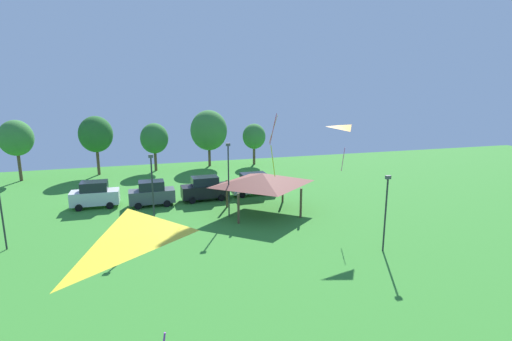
# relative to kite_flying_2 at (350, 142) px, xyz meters

# --- Properties ---
(kite_flying_2) EXTENTS (2.27, 1.82, 2.78)m
(kite_flying_2) POSITION_rel_kite_flying_2_xyz_m (0.00, 0.00, 0.00)
(kite_flying_2) COLOR orange
(kite_flying_3) EXTENTS (0.66, 1.75, 3.71)m
(kite_flying_3) POSITION_rel_kite_flying_2_xyz_m (-8.28, -5.95, 1.77)
(kite_flying_3) COLOR red
(kite_flying_9) EXTENTS (3.23, 4.00, 5.14)m
(kite_flying_9) POSITION_rel_kite_flying_2_xyz_m (-14.37, -18.60, -0.24)
(kite_flying_9) COLOR yellow
(parked_car_leftmost) EXTENTS (4.33, 2.07, 2.47)m
(parked_car_leftmost) POSITION_rel_kite_flying_2_xyz_m (-20.17, 10.90, -5.72)
(parked_car_leftmost) COLOR silver
(parked_car_leftmost) RESTS_ON ground
(parked_car_second_from_left) EXTENTS (4.25, 2.02, 2.40)m
(parked_car_second_from_left) POSITION_rel_kite_flying_2_xyz_m (-15.04, 9.96, -5.75)
(parked_car_second_from_left) COLOR #4C5156
(parked_car_second_from_left) RESTS_ON ground
(parked_car_third_from_left) EXTENTS (4.70, 2.10, 2.38)m
(parked_car_third_from_left) POSITION_rel_kite_flying_2_xyz_m (-9.91, 10.38, -5.75)
(parked_car_third_from_left) COLOR black
(parked_car_third_from_left) RESTS_ON ground
(parked_car_rightmost_in_row) EXTENTS (4.71, 2.05, 2.28)m
(parked_car_rightmost_in_row) POSITION_rel_kite_flying_2_xyz_m (-4.78, 10.97, -5.80)
(parked_car_rightmost_in_row) COLOR silver
(parked_car_rightmost_in_row) RESTS_ON ground
(park_pavilion) EXTENTS (7.16, 6.01, 3.60)m
(park_pavilion) POSITION_rel_kite_flying_2_xyz_m (-5.52, 5.24, -3.84)
(park_pavilion) COLOR brown
(park_pavilion) RESTS_ON ground
(light_post_0) EXTENTS (0.36, 0.20, 6.47)m
(light_post_0) POSITION_rel_kite_flying_2_xyz_m (-8.68, 4.83, -3.29)
(light_post_0) COLOR #2D2D33
(light_post_0) RESTS_ON ground
(light_post_1) EXTENTS (0.36, 0.20, 5.40)m
(light_post_1) POSITION_rel_kite_flying_2_xyz_m (0.10, -5.21, -3.84)
(light_post_1) COLOR #2D2D33
(light_post_1) RESTS_ON ground
(light_post_2) EXTENTS (0.36, 0.20, 6.14)m
(light_post_2) POSITION_rel_kite_flying_2_xyz_m (-15.05, 2.94, -3.46)
(light_post_2) COLOR #2D2D33
(light_post_2) RESTS_ON ground
(treeline_tree_0) EXTENTS (3.80, 3.80, 7.21)m
(treeline_tree_0) POSITION_rel_kite_flying_2_xyz_m (-29.74, 24.24, -1.83)
(treeline_tree_0) COLOR brown
(treeline_tree_0) RESTS_ON ground
(treeline_tree_1) EXTENTS (4.09, 4.09, 7.39)m
(treeline_tree_1) POSITION_rel_kite_flying_2_xyz_m (-21.15, 25.14, -1.80)
(treeline_tree_1) COLOR brown
(treeline_tree_1) RESTS_ON ground
(treeline_tree_2) EXTENTS (3.58, 3.58, 6.28)m
(treeline_tree_2) POSITION_rel_kite_flying_2_xyz_m (-14.12, 25.54, -2.64)
(treeline_tree_2) COLOR brown
(treeline_tree_2) RESTS_ON ground
(treeline_tree_3) EXTENTS (5.00, 5.00, 7.74)m
(treeline_tree_3) POSITION_rel_kite_flying_2_xyz_m (-6.77, 26.62, -1.95)
(treeline_tree_3) COLOR brown
(treeline_tree_3) RESTS_ON ground
(treeline_tree_4) EXTENTS (3.23, 3.23, 5.77)m
(treeline_tree_4) POSITION_rel_kite_flying_2_xyz_m (-0.47, 26.05, -2.96)
(treeline_tree_4) COLOR brown
(treeline_tree_4) RESTS_ON ground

